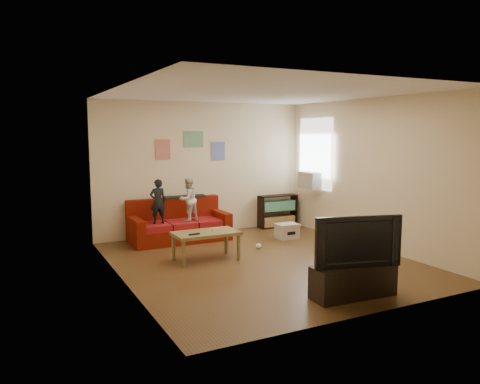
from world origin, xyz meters
name	(u,v)px	position (x,y,z in m)	size (l,w,h in m)	color
room_shell	(263,179)	(0.00, 0.00, 1.35)	(4.52, 5.02, 2.72)	brown
sofa	(178,226)	(-0.70, 2.06, 0.28)	(1.88, 0.87, 0.83)	maroon
child_a	(158,202)	(-1.15, 1.90, 0.81)	(0.30, 0.20, 0.83)	black
child_b	(188,199)	(-0.55, 1.90, 0.82)	(0.41, 0.32, 0.84)	white
coffee_table	(206,236)	(-0.79, 0.48, 0.41)	(1.06, 0.58, 0.48)	olive
remote	(194,234)	(-1.04, 0.36, 0.49)	(0.19, 0.05, 0.02)	black
game_controller	(216,229)	(-0.59, 0.53, 0.49)	(0.15, 0.04, 0.03)	beige
bookshelf	(278,213)	(1.70, 2.30, 0.32)	(0.89, 0.27, 0.71)	black
window	(315,154)	(2.22, 1.65, 1.64)	(0.04, 1.08, 1.48)	white
ac_unit	(310,180)	(2.10, 1.65, 1.08)	(0.28, 0.55, 0.35)	#B7B2A3
artwork_left	(163,150)	(-0.85, 2.48, 1.75)	(0.30, 0.01, 0.40)	#D87266
artwork_center	(194,139)	(-0.20, 2.48, 1.95)	(0.42, 0.01, 0.32)	#72B27F
artwork_right	(218,151)	(0.35, 2.48, 1.70)	(0.30, 0.01, 0.38)	#727FCC
file_box	(287,231)	(1.26, 1.22, 0.15)	(0.43, 0.33, 0.30)	beige
tv_stand	(353,281)	(0.21, -1.96, 0.21)	(1.11, 0.37, 0.42)	black
television	(354,240)	(0.21, -1.96, 0.74)	(1.13, 0.15, 0.65)	black
tissue	(259,246)	(0.35, 0.74, 0.05)	(0.10, 0.10, 0.10)	white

